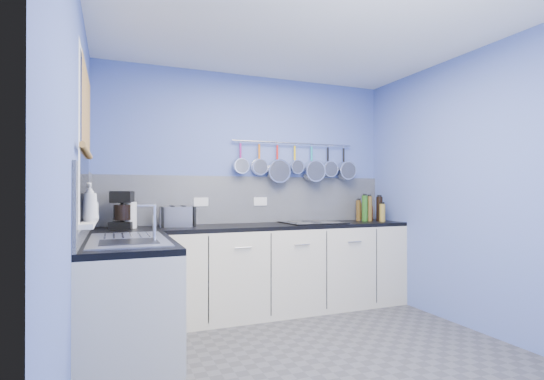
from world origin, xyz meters
TOP-DOWN VIEW (x-y plane):
  - floor at (0.00, 0.00)m, footprint 3.20×3.00m
  - ceiling at (0.00, 0.00)m, footprint 3.20×3.00m
  - wall_back at (0.00, 1.51)m, footprint 3.20×0.02m
  - wall_front at (0.00, -1.51)m, footprint 3.20×0.02m
  - wall_left at (-1.61, 0.00)m, footprint 0.02×3.00m
  - wall_right at (1.61, 0.00)m, footprint 0.02×3.00m
  - backsplash_back at (0.00, 1.49)m, footprint 3.20×0.02m
  - backsplash_left at (-1.59, 0.60)m, footprint 0.02×1.80m
  - cabinet_run_back at (0.00, 1.20)m, footprint 3.20×0.60m
  - worktop_back at (0.00, 1.20)m, footprint 3.20×0.60m
  - cabinet_run_left at (-1.30, 0.30)m, footprint 0.60×1.20m
  - worktop_left at (-1.30, 0.30)m, footprint 0.60×1.20m
  - window_frame at (-1.58, 0.30)m, footprint 0.01×1.00m
  - window_glass at (-1.57, 0.30)m, footprint 0.01×0.90m
  - bamboo_blind at (-1.56, 0.30)m, footprint 0.01×0.90m
  - window_sill at (-1.55, 0.30)m, footprint 0.10×0.98m
  - sink_unit at (-1.30, 0.30)m, footprint 0.50×0.95m
  - mixer_tap at (-1.14, 0.12)m, footprint 0.12×0.08m
  - socket_left at (-0.55, 1.48)m, footprint 0.15×0.01m
  - socket_right at (0.10, 1.48)m, footprint 0.15×0.01m
  - pot_rail at (0.50, 1.45)m, footprint 1.45×0.02m
  - soap_bottle_a at (-1.53, 0.06)m, footprint 0.11×0.11m
  - soap_bottle_b at (-1.53, 0.12)m, footprint 0.10×0.10m
  - paper_towel at (-1.24, 1.25)m, footprint 0.12×0.12m
  - coffee_maker at (-1.32, 1.23)m, footprint 0.24×0.25m
  - toaster at (-0.82, 1.25)m, footprint 0.34×0.25m
  - canister at (-0.75, 1.27)m, footprint 0.10×0.10m
  - hob at (0.59, 1.18)m, footprint 0.60×0.52m
  - pan_0 at (-0.13, 1.44)m, footprint 0.17×0.08m
  - pan_1 at (0.08, 1.44)m, footprint 0.17×0.06m
  - pan_2 at (0.29, 1.44)m, footprint 0.26×0.10m
  - pan_3 at (0.50, 1.44)m, footprint 0.16×0.10m
  - pan_4 at (0.71, 1.44)m, footprint 0.24×0.13m
  - pan_5 at (0.92, 1.44)m, footprint 0.19×0.10m
  - pan_6 at (1.14, 1.44)m, footprint 0.21×0.12m
  - condiment_0 at (1.43, 1.33)m, footprint 0.06×0.06m
  - condiment_1 at (1.34, 1.32)m, footprint 0.07×0.07m
  - condiment_2 at (1.26, 1.33)m, footprint 0.06×0.06m
  - condiment_3 at (1.47, 1.21)m, footprint 0.07×0.07m
  - condiment_4 at (1.35, 1.23)m, footprint 0.06×0.06m
  - condiment_5 at (1.28, 1.23)m, footprint 0.07×0.07m
  - condiment_6 at (1.45, 1.13)m, footprint 0.07×0.07m

SIDE VIEW (x-z plane):
  - floor at x=0.00m, z-range -0.02..0.00m
  - cabinet_run_back at x=0.00m, z-range 0.00..0.86m
  - cabinet_run_left at x=-1.30m, z-range 0.00..0.86m
  - worktop_back at x=0.00m, z-range 0.86..0.90m
  - worktop_left at x=-1.30m, z-range 0.86..0.90m
  - sink_unit at x=-1.30m, z-range 0.90..0.91m
  - hob at x=0.59m, z-range 0.90..0.91m
  - canister at x=-0.75m, z-range 0.90..1.04m
  - condiment_0 at x=1.43m, z-range 0.90..1.07m
  - toaster at x=-0.82m, z-range 0.90..1.09m
  - condiment_6 at x=1.45m, z-range 0.90..1.10m
  - condiment_1 at x=1.34m, z-range 0.90..1.10m
  - condiment_2 at x=1.26m, z-range 0.90..1.14m
  - paper_towel at x=-1.24m, z-range 0.90..1.14m
  - mixer_tap at x=-1.14m, z-range 0.90..1.16m
  - window_sill at x=-1.55m, z-range 1.02..1.05m
  - condiment_3 at x=1.47m, z-range 0.90..1.18m
  - condiment_4 at x=1.35m, z-range 0.90..1.18m
  - condiment_5 at x=1.28m, z-range 0.90..1.19m
  - coffee_maker at x=-1.32m, z-range 0.90..1.24m
  - socket_left at x=-0.55m, z-range 1.09..1.18m
  - socket_right at x=0.10m, z-range 1.09..1.18m
  - soap_bottle_b at x=-1.53m, z-range 1.05..1.22m
  - backsplash_back at x=0.00m, z-range 0.90..1.40m
  - backsplash_left at x=-1.59m, z-range 0.90..1.40m
  - soap_bottle_a at x=-1.53m, z-range 1.05..1.29m
  - wall_back at x=0.00m, z-range 0.00..2.50m
  - wall_front at x=0.00m, z-range 0.00..2.50m
  - wall_left at x=-1.61m, z-range 0.00..2.50m
  - wall_right at x=1.61m, z-range 0.00..2.50m
  - window_glass at x=-1.57m, z-range 1.05..2.05m
  - window_frame at x=-1.58m, z-range 1.00..2.10m
  - pan_2 at x=0.29m, z-range 1.33..1.78m
  - pan_4 at x=0.71m, z-range 1.35..1.78m
  - pan_6 at x=1.14m, z-range 1.38..1.78m
  - pan_5 at x=0.92m, z-range 1.40..1.78m
  - pan_1 at x=0.08m, z-range 1.42..1.78m
  - pan_0 at x=-0.13m, z-range 1.42..1.78m
  - pan_3 at x=0.50m, z-range 1.43..1.78m
  - bamboo_blind at x=-1.56m, z-range 1.50..2.05m
  - pot_rail at x=0.50m, z-range 1.77..1.79m
  - ceiling at x=0.00m, z-range 2.50..2.52m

